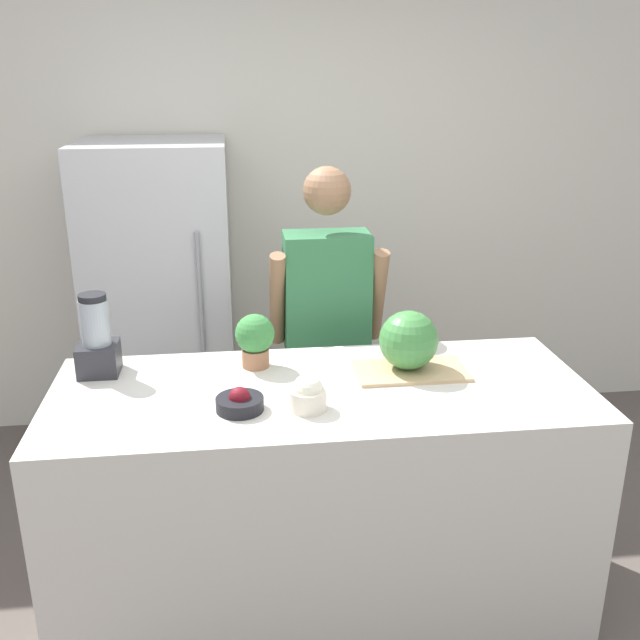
% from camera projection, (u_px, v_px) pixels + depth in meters
% --- Properties ---
extents(wall_back, '(8.00, 0.06, 2.60)m').
position_uv_depth(wall_back, '(284.00, 205.00, 4.11)').
color(wall_back, silver).
rests_on(wall_back, ground_plane).
extents(counter_island, '(1.98, 0.80, 0.94)m').
position_uv_depth(counter_island, '(321.00, 498.00, 2.77)').
color(counter_island, beige).
rests_on(counter_island, ground_plane).
extents(refrigerator, '(0.73, 0.73, 1.71)m').
position_uv_depth(refrigerator, '(163.00, 305.00, 3.80)').
color(refrigerator, '#B7B7BC').
rests_on(refrigerator, ground_plane).
extents(person, '(0.53, 0.26, 1.65)m').
position_uv_depth(person, '(327.00, 338.00, 3.35)').
color(person, gray).
rests_on(person, ground_plane).
extents(cutting_board, '(0.43, 0.24, 0.01)m').
position_uv_depth(cutting_board, '(411.00, 371.00, 2.74)').
color(cutting_board, tan).
rests_on(cutting_board, counter_island).
extents(watermelon, '(0.23, 0.23, 0.23)m').
position_uv_depth(watermelon, '(409.00, 340.00, 2.71)').
color(watermelon, '#3D7F3D').
rests_on(watermelon, cutting_board).
extents(bowl_cherries, '(0.16, 0.16, 0.08)m').
position_uv_depth(bowl_cherries, '(240.00, 402.00, 2.43)').
color(bowl_cherries, black).
rests_on(bowl_cherries, counter_island).
extents(bowl_cream, '(0.13, 0.13, 0.13)m').
position_uv_depth(bowl_cream, '(308.00, 395.00, 2.43)').
color(bowl_cream, beige).
rests_on(bowl_cream, counter_island).
extents(blender, '(0.15, 0.15, 0.32)m').
position_uv_depth(blender, '(97.00, 341.00, 2.69)').
color(blender, '#28282D').
rests_on(blender, counter_island).
extents(potted_plant, '(0.15, 0.15, 0.21)m').
position_uv_depth(potted_plant, '(255.00, 338.00, 2.76)').
color(potted_plant, '#996647').
rests_on(potted_plant, counter_island).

